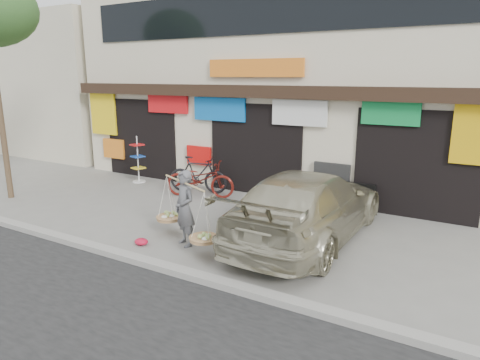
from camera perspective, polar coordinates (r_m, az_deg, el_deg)
The scene contains 10 objects.
ground at distance 10.23m, azimuth -7.40°, elevation -6.32°, with size 70.00×70.00×0.00m, color gray.
kerb at distance 8.82m, azimuth -15.43°, elevation -9.65°, with size 70.00×0.25×0.12m, color gray.
shophouse_block at distance 15.19m, azimuth 7.45°, elevation 13.48°, with size 14.00×6.32×7.00m.
neighbor_west at distance 24.28m, azimuth -23.42°, elevation 11.50°, with size 12.00×7.00×6.00m, color beige.
street_vendor at distance 8.99m, azimuth -7.36°, elevation -4.17°, with size 1.96×1.21×1.61m.
bike_1 at distance 13.07m, azimuth -5.64°, elevation 0.72°, with size 0.52×1.85×1.11m, color black.
bike_2 at distance 12.58m, azimuth -5.34°, elevation 0.11°, with size 0.71×2.04×1.07m, color #601610.
suv at distance 9.38m, azimuth 9.10°, elevation -3.38°, with size 2.17×5.23×1.51m.
display_rack at distance 14.66m, azimuth -13.43°, elevation 2.12°, with size 0.46×0.46×1.56m.
red_bag at distance 9.38m, azimuth -13.03°, elevation -8.01°, with size 0.31×0.25×0.14m, color red.
Camera 1 is at (5.92, -7.57, 3.49)m, focal length 32.00 mm.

